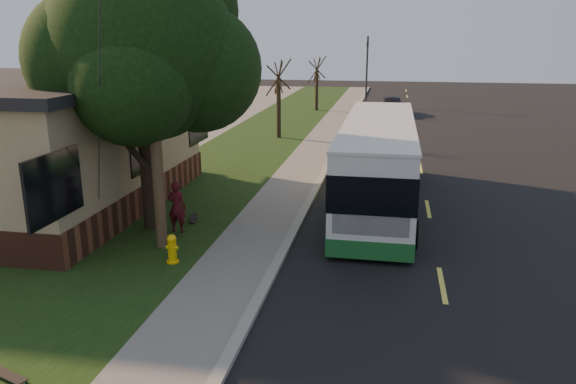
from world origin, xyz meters
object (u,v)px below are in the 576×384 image
object	(u,v)px
skateboard_spare	(8,376)
skateboarder	(177,207)
transit_bus	(378,161)
utility_pole	(151,75)
fire_hydrant	(172,249)
dumpster	(145,153)
bare_tree_near	(279,100)
skateboard_main	(194,218)
traffic_signal	(367,66)
distant_car	(392,105)
leafy_tree	(145,51)
bare_tree_far	(317,84)

from	to	relation	value
skateboard_spare	skateboarder	bearing A→B (deg)	89.15
transit_bus	utility_pole	bearing A→B (deg)	-137.37
fire_hydrant	dumpster	xyz separation A→B (m)	(-4.97, 9.49, 0.33)
skateboarder	dumpster	bearing A→B (deg)	-56.06
fire_hydrant	bare_tree_near	world-z (taller)	bare_tree_near
skateboard_main	dumpster	size ratio (longest dim) A/B	0.50
utility_pole	traffic_signal	xyz separation A→B (m)	(3.81, 33.01, -1.47)
skateboard_main	distant_car	distance (m)	26.44
fire_hydrant	leafy_tree	bearing A→B (deg)	120.67
fire_hydrant	distant_car	world-z (taller)	distant_car
bare_tree_near	distant_car	world-z (taller)	bare_tree_near
bare_tree_far	bare_tree_near	bearing A→B (deg)	-92.39
distant_car	transit_bus	bearing A→B (deg)	-91.21
bare_tree_near	skateboard_spare	xyz separation A→B (m)	(0.08, -23.22, -2.03)
traffic_signal	dumpster	size ratio (longest dim) A/B	3.26
distant_car	bare_tree_far	bearing A→B (deg)	170.27
bare_tree_near	skateboard_spare	world-z (taller)	bare_tree_near
transit_bus	skateboard_main	size ratio (longest dim) A/B	12.68
utility_pole	leafy_tree	size ratio (longest dim) A/B	1.16
utility_pole	skateboard_main	size ratio (longest dim) A/B	10.81
bare_tree_near	dumpster	size ratio (longest dim) A/B	2.55
bare_tree_far	traffic_signal	distance (m)	5.44
utility_pole	skateboard_main	xyz separation A→B (m)	(0.08, 2.30, -4.50)
fire_hydrant	skateboard_main	xyz separation A→B (m)	(-0.62, 3.29, -0.31)
skateboard_spare	distant_car	bearing A→B (deg)	80.02
bare_tree_far	traffic_signal	size ratio (longest dim) A/B	0.73
bare_tree_near	dumpster	world-z (taller)	bare_tree_near
transit_bus	skateboarder	distance (m)	6.87
leafy_tree	bare_tree_near	distance (m)	15.66
bare_tree_far	distant_car	size ratio (longest dim) A/B	0.99
utility_pole	traffic_signal	world-z (taller)	utility_pole
skateboard_spare	distant_car	world-z (taller)	distant_car
bare_tree_near	dumpster	xyz separation A→B (m)	(-4.07, -8.51, -1.39)
utility_pole	skateboard_main	bearing A→B (deg)	87.90
leafy_tree	skateboard_spare	bearing A→B (deg)	-84.55
leafy_tree	bare_tree_near	world-z (taller)	leafy_tree
distant_car	leafy_tree	bearing A→B (deg)	-104.76
skateboarder	utility_pole	bearing A→B (deg)	93.93
bare_tree_far	traffic_signal	world-z (taller)	traffic_signal
skateboard_main	transit_bus	bearing A→B (deg)	27.28
traffic_signal	skateboarder	distance (m)	32.12
bare_tree_near	traffic_signal	bearing A→B (deg)	75.96
skateboard_main	dumpster	distance (m)	7.60
leafy_tree	dumpster	distance (m)	8.82
bare_tree_near	transit_bus	size ratio (longest dim) A/B	0.40
leafy_tree	traffic_signal	world-z (taller)	leafy_tree
leafy_tree	bare_tree_near	bearing A→B (deg)	87.50
dumpster	distant_car	xyz separation A→B (m)	(10.19, 19.58, -0.06)
skateboarder	skateboard_main	xyz separation A→B (m)	(0.09, 1.10, -0.70)
leafy_tree	transit_bus	bearing A→B (deg)	28.37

